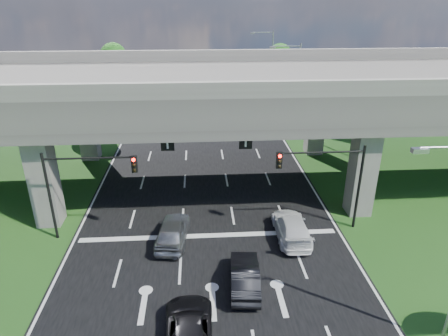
{
  "coord_description": "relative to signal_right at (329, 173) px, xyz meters",
  "views": [
    {
      "loc": [
        -0.51,
        -19.0,
        14.84
      ],
      "look_at": [
        1.29,
        7.71,
        3.07
      ],
      "focal_mm": 32.0,
      "sensor_mm": 36.0,
      "label": 1
    }
  ],
  "objects": [
    {
      "name": "tree_right_far",
      "position": [
        4.22,
        40.06,
        0.63
      ],
      "size": [
        4.5,
        4.5,
        7.8
      ],
      "color": "black",
      "rests_on": "ground"
    },
    {
      "name": "tree_left_near",
      "position": [
        -21.78,
        22.06,
        0.63
      ],
      "size": [
        4.5,
        4.5,
        7.8
      ],
      "color": "black",
      "rests_on": "ground"
    },
    {
      "name": "car_dark",
      "position": [
        -6.02,
        -5.55,
        -3.44
      ],
      "size": [
        1.86,
        4.48,
        1.44
      ],
      "primitive_type": "imported",
      "rotation": [
        0.0,
        0.0,
        3.06
      ],
      "color": "black",
      "rests_on": "road"
    },
    {
      "name": "overpass",
      "position": [
        -7.82,
        8.06,
        3.73
      ],
      "size": [
        80.0,
        15.0,
        10.0
      ],
      "color": "#32302E",
      "rests_on": "ground"
    },
    {
      "name": "ground",
      "position": [
        -7.82,
        -3.94,
        -4.19
      ],
      "size": [
        160.0,
        160.0,
        0.0
      ],
      "primitive_type": "plane",
      "color": "#1E4716",
      "rests_on": "ground"
    },
    {
      "name": "streetlight_beyond",
      "position": [
        2.27,
        36.06,
        1.66
      ],
      "size": [
        3.38,
        0.25,
        10.0
      ],
      "color": "gray",
      "rests_on": "ground"
    },
    {
      "name": "tree_right_mid",
      "position": [
        8.22,
        32.06,
        -0.01
      ],
      "size": [
        3.91,
        3.9,
        6.76
      ],
      "color": "black",
      "rests_on": "ground"
    },
    {
      "name": "tree_left_far",
      "position": [
        -20.78,
        38.06,
        0.95
      ],
      "size": [
        4.8,
        4.8,
        8.32
      ],
      "color": "black",
      "rests_on": "ground"
    },
    {
      "name": "road",
      "position": [
        -7.82,
        6.06,
        -4.17
      ],
      "size": [
        18.0,
        120.0,
        0.03
      ],
      "primitive_type": "cube",
      "color": "black",
      "rests_on": "ground"
    },
    {
      "name": "streetlight_far",
      "position": [
        2.27,
        20.06,
        1.66
      ],
      "size": [
        3.38,
        0.25,
        10.0
      ],
      "color": "gray",
      "rests_on": "ground"
    },
    {
      "name": "car_trailing",
      "position": [
        -9.01,
        -9.12,
        -3.48
      ],
      "size": [
        2.29,
        4.86,
        1.34
      ],
      "primitive_type": "imported",
      "rotation": [
        0.0,
        0.0,
        3.15
      ],
      "color": "black",
      "rests_on": "road"
    },
    {
      "name": "signal_left",
      "position": [
        -15.65,
        0.0,
        0.0
      ],
      "size": [
        5.76,
        0.54,
        6.0
      ],
      "color": "black",
      "rests_on": "ground"
    },
    {
      "name": "tree_right_near",
      "position": [
        5.22,
        24.06,
        0.31
      ],
      "size": [
        4.2,
        4.2,
        7.28
      ],
      "color": "black",
      "rests_on": "ground"
    },
    {
      "name": "car_silver",
      "position": [
        -10.15,
        -0.94,
        -3.36
      ],
      "size": [
        2.39,
        4.84,
        1.59
      ],
      "primitive_type": "imported",
      "rotation": [
        0.0,
        0.0,
        3.03
      ],
      "color": "#95989C",
      "rests_on": "road"
    },
    {
      "name": "car_white",
      "position": [
        -2.42,
        -0.94,
        -3.43
      ],
      "size": [
        2.14,
        5.07,
        1.46
      ],
      "primitive_type": "imported",
      "rotation": [
        0.0,
        0.0,
        3.12
      ],
      "color": "silver",
      "rests_on": "road"
    },
    {
      "name": "warehouse",
      "position": [
        -33.82,
        31.06,
        -2.19
      ],
      "size": [
        20.0,
        10.0,
        4.0
      ],
      "primitive_type": "cube",
      "color": "#9E9E99",
      "rests_on": "ground"
    },
    {
      "name": "signal_right",
      "position": [
        0.0,
        0.0,
        0.0
      ],
      "size": [
        5.76,
        0.54,
        6.0
      ],
      "color": "black",
      "rests_on": "ground"
    },
    {
      "name": "tree_left_mid",
      "position": [
        -24.78,
        30.06,
        -0.01
      ],
      "size": [
        3.91,
        3.9,
        6.76
      ],
      "color": "black",
      "rests_on": "ground"
    }
  ]
}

